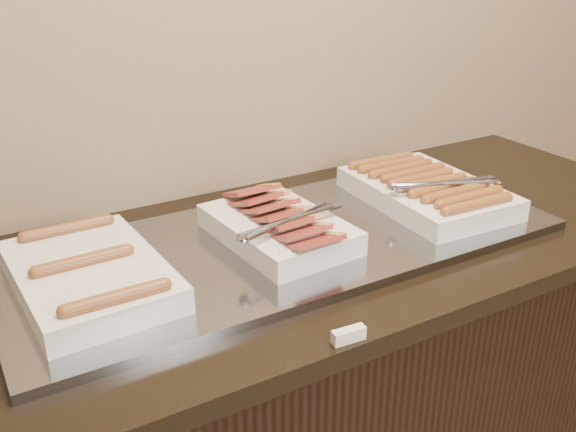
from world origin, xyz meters
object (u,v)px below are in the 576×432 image
Objects in this scene: warming_tray at (286,242)px; counter at (286,409)px; dish_center at (279,226)px; dish_right at (427,190)px; dish_left at (89,274)px.

counter is at bearing 0.00° from warming_tray.
dish_center reaches higher than counter.
dish_left is at bearing -177.74° from dish_right.
counter is 1.72× the size of warming_tray.
dish_right is (0.42, 0.00, -0.00)m from dish_center.
dish_left is 0.82m from dish_right.
counter is at bearing -177.97° from dish_right.
dish_left is 0.94× the size of dish_right.
dish_left is 1.11× the size of dish_center.
counter is 0.46m from warming_tray.
dish_center reaches higher than warming_tray.
warming_tray is (-0.00, 0.00, 0.46)m from counter.
dish_center is (0.40, -0.00, 0.01)m from dish_left.
counter is 0.65m from dish_left.
dish_left is at bearing 175.40° from dish_center.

